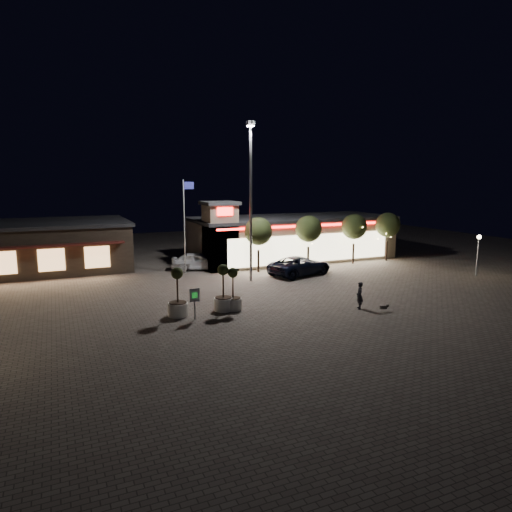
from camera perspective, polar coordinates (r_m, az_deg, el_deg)
name	(u,v)px	position (r m, az deg, el deg)	size (l,w,h in m)	color
ground	(272,309)	(28.66, 2.01, -6.66)	(90.00, 90.00, 0.00)	#60574E
retail_building	(289,237)	(46.29, 4.08, 2.34)	(20.40, 8.40, 6.10)	gray
restaurant_building	(33,246)	(45.15, -26.14, 1.13)	(16.40, 11.00, 4.30)	#382D23
floodlight_pole	(251,192)	(35.65, -0.66, 7.97)	(0.60, 0.40, 12.38)	gray
flagpole	(185,218)	(39.22, -8.83, 4.68)	(0.95, 0.10, 8.00)	white
lamp_post_east	(478,247)	(42.10, 26.04, 1.01)	(0.36, 0.36, 3.48)	gray
string_tree_a	(258,231)	(39.43, 0.30, 3.09)	(2.42, 2.42, 4.79)	#332319
string_tree_b	(309,229)	(41.72, 6.59, 3.38)	(2.42, 2.42, 4.79)	#332319
string_tree_c	(354,227)	(44.45, 12.17, 3.60)	(2.42, 2.42, 4.79)	#332319
string_tree_d	(388,225)	(46.90, 16.14, 3.74)	(2.42, 2.42, 4.79)	#332319
pickup_truck	(300,266)	(38.74, 5.53, -1.20)	(2.67, 5.79, 1.61)	black
white_sedan	(198,261)	(41.05, -7.24, -0.62)	(1.90, 4.72, 1.61)	white
pedestrian	(360,296)	(29.23, 12.82, -4.84)	(0.62, 0.41, 1.70)	black
dog	(385,307)	(29.20, 15.79, -6.11)	(0.55, 0.31, 0.30)	#59514C
planter_left	(178,301)	(27.41, -9.75, -5.58)	(1.19, 1.19, 2.93)	silver
planter_mid	(223,296)	(28.25, -4.10, -5.03)	(1.18, 1.18, 2.90)	silver
planter_right	(233,297)	(28.35, -2.90, -5.12)	(1.08, 1.08, 2.66)	silver
valet_sign	(195,298)	(26.53, -7.68, -5.20)	(0.60, 0.10, 1.83)	gray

